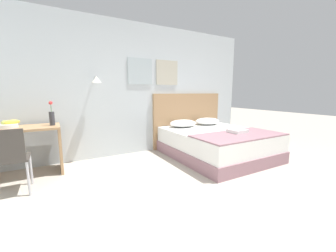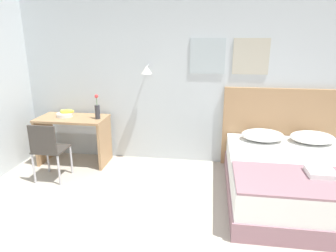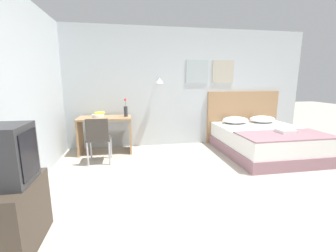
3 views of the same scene
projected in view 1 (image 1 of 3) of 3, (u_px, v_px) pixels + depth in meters
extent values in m
plane|color=#B2A899|center=(225.00, 236.00, 1.85)|extent=(24.00, 24.00, 0.00)
cube|color=silver|center=(123.00, 90.00, 4.13)|extent=(5.98, 0.06, 2.65)
cube|color=#A8B7BC|center=(140.00, 71.00, 4.20)|extent=(0.52, 0.02, 0.52)
cube|color=#B7B29E|center=(167.00, 73.00, 4.50)|extent=(0.52, 0.02, 0.52)
cylinder|color=#B2B2B7|center=(95.00, 77.00, 3.73)|extent=(0.02, 0.16, 0.02)
cone|color=white|center=(96.00, 80.00, 3.66)|extent=(0.17, 0.17, 0.12)
cube|color=gray|center=(216.00, 151.00, 4.14)|extent=(1.70, 1.96, 0.22)
cube|color=white|center=(216.00, 138.00, 4.10)|extent=(1.67, 1.92, 0.31)
cube|color=#A87F56|center=(188.00, 120.00, 4.93)|extent=(1.82, 0.06, 1.24)
ellipsoid|color=white|center=(183.00, 123.00, 4.50)|extent=(0.61, 0.46, 0.15)
ellipsoid|color=white|center=(207.00, 121.00, 4.83)|extent=(0.61, 0.46, 0.15)
cube|color=gray|center=(239.00, 135.00, 3.58)|extent=(1.65, 0.78, 0.02)
cube|color=white|center=(237.00, 131.00, 3.74)|extent=(0.29, 0.27, 0.06)
cube|color=#A87F56|center=(19.00, 129.00, 3.07)|extent=(1.07, 0.58, 0.03)
cube|color=#A87F56|center=(60.00, 149.00, 3.38)|extent=(0.04, 0.53, 0.72)
cube|color=#3D3833|center=(10.00, 159.00, 2.58)|extent=(0.41, 0.41, 0.02)
cube|color=#3D3833|center=(5.00, 147.00, 2.38)|extent=(0.38, 0.03, 0.39)
cylinder|color=#B7B7BC|center=(31.00, 169.00, 2.87)|extent=(0.03, 0.03, 0.44)
cylinder|color=#B7B7BC|center=(28.00, 179.00, 2.54)|extent=(0.03, 0.03, 0.44)
cylinder|color=silver|center=(8.00, 126.00, 3.02)|extent=(0.24, 0.24, 0.05)
ellipsoid|color=yellow|center=(12.00, 122.00, 3.04)|extent=(0.21, 0.15, 0.07)
sphere|color=#B2C156|center=(4.00, 123.00, 3.01)|extent=(0.08, 0.08, 0.08)
cylinder|color=#333338|center=(52.00, 119.00, 3.24)|extent=(0.08, 0.08, 0.21)
cylinder|color=#3D7538|center=(51.00, 107.00, 3.21)|extent=(0.01, 0.01, 0.14)
sphere|color=#DB3838|center=(51.00, 103.00, 3.20)|extent=(0.06, 0.06, 0.06)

